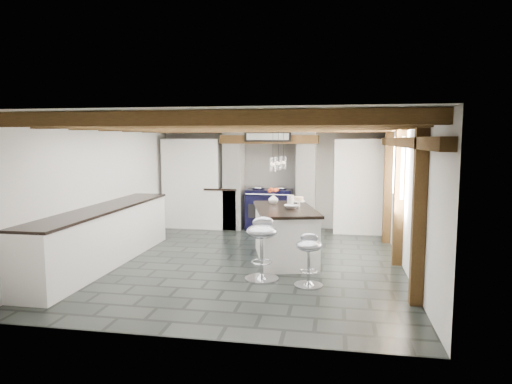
% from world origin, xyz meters
% --- Properties ---
extents(ground, '(6.00, 6.00, 0.00)m').
position_xyz_m(ground, '(0.00, 0.00, 0.00)').
color(ground, black).
rests_on(ground, ground).
extents(room_shell, '(6.00, 6.03, 6.00)m').
position_xyz_m(room_shell, '(-0.61, 1.42, 1.07)').
color(room_shell, silver).
rests_on(room_shell, ground).
extents(range_cooker, '(1.00, 0.63, 0.99)m').
position_xyz_m(range_cooker, '(0.00, 2.68, 0.47)').
color(range_cooker, black).
rests_on(range_cooker, ground).
extents(kitchen_island, '(1.33, 1.94, 1.16)m').
position_xyz_m(kitchen_island, '(0.62, 0.21, 0.45)').
color(kitchen_island, white).
rests_on(kitchen_island, ground).
extents(bar_stool_near, '(0.39, 0.39, 0.72)m').
position_xyz_m(bar_stool_near, '(1.10, -1.13, 0.45)').
color(bar_stool_near, silver).
rests_on(bar_stool_near, ground).
extents(bar_stool_far, '(0.56, 0.56, 0.90)m').
position_xyz_m(bar_stool_far, '(0.42, -0.96, 0.56)').
color(bar_stool_far, silver).
rests_on(bar_stool_far, ground).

